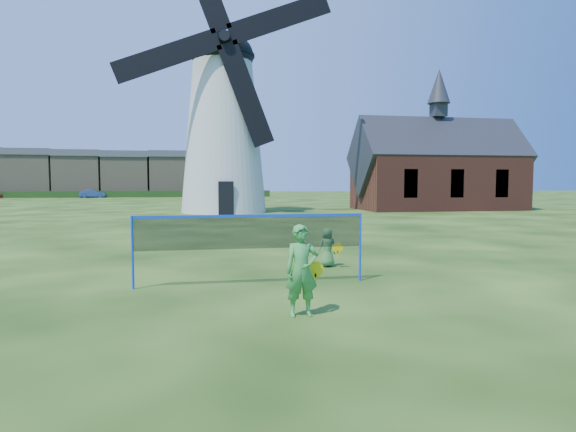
{
  "coord_description": "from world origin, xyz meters",
  "views": [
    {
      "loc": [
        -1.69,
        -10.0,
        2.25
      ],
      "look_at": [
        0.2,
        0.5,
        1.5
      ],
      "focal_mm": 29.89,
      "sensor_mm": 36.0,
      "label": 1
    }
  ],
  "objects_px": {
    "player_boy": "(327,247)",
    "car_right": "(92,194)",
    "player_girl": "(302,271)",
    "badminton_net": "(251,233)",
    "windmill": "(223,123)",
    "chapel": "(437,170)"
  },
  "relations": [
    {
      "from": "player_boy",
      "to": "car_right",
      "type": "xyz_separation_m",
      "value": [
        -19.31,
        63.1,
        0.08
      ]
    },
    {
      "from": "player_girl",
      "to": "player_boy",
      "type": "relative_size",
      "value": 1.48
    },
    {
      "from": "badminton_net",
      "to": "player_girl",
      "type": "bearing_deg",
      "value": -77.49
    },
    {
      "from": "badminton_net",
      "to": "player_boy",
      "type": "distance_m",
      "value": 2.98
    },
    {
      "from": "player_boy",
      "to": "car_right",
      "type": "height_order",
      "value": "car_right"
    },
    {
      "from": "badminton_net",
      "to": "player_boy",
      "type": "relative_size",
      "value": 4.84
    },
    {
      "from": "player_girl",
      "to": "windmill",
      "type": "bearing_deg",
      "value": 88.66
    },
    {
      "from": "chapel",
      "to": "player_boy",
      "type": "distance_m",
      "value": 29.95
    },
    {
      "from": "chapel",
      "to": "badminton_net",
      "type": "relative_size",
      "value": 2.72
    },
    {
      "from": "player_girl",
      "to": "player_boy",
      "type": "height_order",
      "value": "player_girl"
    },
    {
      "from": "chapel",
      "to": "player_boy",
      "type": "bearing_deg",
      "value": -122.78
    },
    {
      "from": "player_girl",
      "to": "badminton_net",
      "type": "bearing_deg",
      "value": 101.22
    },
    {
      "from": "windmill",
      "to": "car_right",
      "type": "distance_m",
      "value": 43.12
    },
    {
      "from": "windmill",
      "to": "car_right",
      "type": "height_order",
      "value": "windmill"
    },
    {
      "from": "badminton_net",
      "to": "player_boy",
      "type": "xyz_separation_m",
      "value": [
        2.23,
        1.88,
        -0.62
      ]
    },
    {
      "from": "chapel",
      "to": "player_girl",
      "type": "xyz_separation_m",
      "value": [
        -17.8,
        -29.58,
        -2.5
      ]
    },
    {
      "from": "badminton_net",
      "to": "windmill",
      "type": "bearing_deg",
      "value": 88.67
    },
    {
      "from": "windmill",
      "to": "player_girl",
      "type": "height_order",
      "value": "windmill"
    },
    {
      "from": "chapel",
      "to": "player_boy",
      "type": "height_order",
      "value": "chapel"
    },
    {
      "from": "chapel",
      "to": "car_right",
      "type": "xyz_separation_m",
      "value": [
        -35.46,
        38.03,
        -2.67
      ]
    },
    {
      "from": "car_right",
      "to": "chapel",
      "type": "bearing_deg",
      "value": -146.74
    },
    {
      "from": "windmill",
      "to": "player_boy",
      "type": "height_order",
      "value": "windmill"
    }
  ]
}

